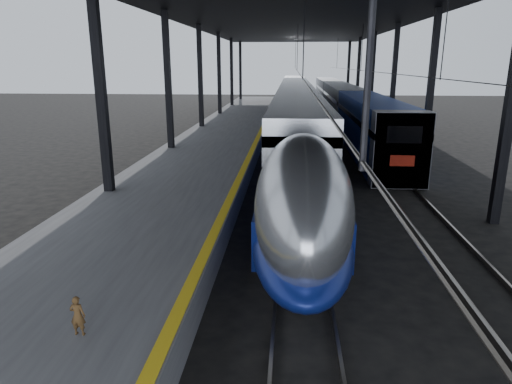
# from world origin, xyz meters

# --- Properties ---
(ground) EXTENTS (160.00, 160.00, 0.00)m
(ground) POSITION_xyz_m (0.00, 0.00, 0.00)
(ground) COLOR black
(ground) RESTS_ON ground
(platform) EXTENTS (6.00, 80.00, 1.00)m
(platform) POSITION_xyz_m (-3.50, 20.00, 0.50)
(platform) COLOR #4C4C4F
(platform) RESTS_ON ground
(yellow_strip) EXTENTS (0.30, 80.00, 0.01)m
(yellow_strip) POSITION_xyz_m (-0.70, 20.00, 1.00)
(yellow_strip) COLOR yellow
(yellow_strip) RESTS_ON platform
(rails) EXTENTS (6.52, 80.00, 0.16)m
(rails) POSITION_xyz_m (4.50, 20.00, 0.08)
(rails) COLOR slate
(rails) RESTS_ON ground
(canopy) EXTENTS (18.00, 75.00, 9.47)m
(canopy) POSITION_xyz_m (1.90, 20.00, 9.12)
(canopy) COLOR black
(canopy) RESTS_ON ground
(tgv_train) EXTENTS (2.92, 65.20, 4.19)m
(tgv_train) POSITION_xyz_m (2.00, 27.81, 1.96)
(tgv_train) COLOR #B9BCC1
(tgv_train) RESTS_ON ground
(second_train) EXTENTS (2.77, 56.05, 3.82)m
(second_train) POSITION_xyz_m (7.00, 36.79, 1.93)
(second_train) COLOR navy
(second_train) RESTS_ON ground
(child) EXTENTS (0.30, 0.20, 0.81)m
(child) POSITION_xyz_m (-2.39, -5.15, 1.41)
(child) COLOR #53391B
(child) RESTS_ON platform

